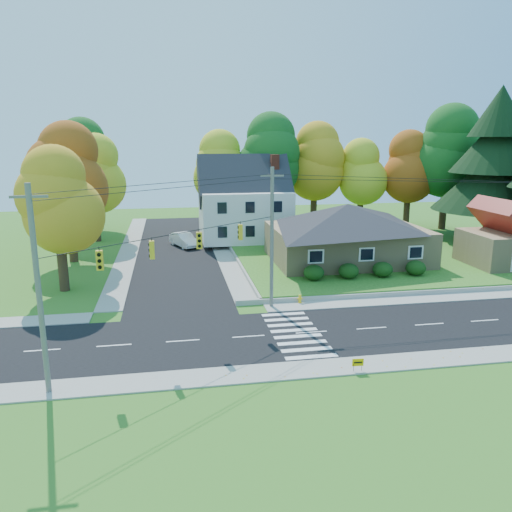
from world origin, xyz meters
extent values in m
plane|color=#3D7923|center=(0.00, 0.00, 0.00)|extent=(120.00, 120.00, 0.00)
cube|color=black|center=(0.00, 0.00, 0.01)|extent=(90.00, 8.00, 0.02)
cube|color=black|center=(-8.00, 26.00, 0.01)|extent=(8.00, 44.00, 0.02)
cube|color=#9C9A90|center=(0.00, 5.00, 0.04)|extent=(90.00, 2.00, 0.08)
cube|color=#9C9A90|center=(0.00, -5.00, 0.04)|extent=(90.00, 2.00, 0.08)
cube|color=#3D7923|center=(13.00, 21.00, 0.25)|extent=(30.00, 30.00, 0.50)
cube|color=tan|center=(8.00, 16.00, 2.10)|extent=(14.00, 10.00, 3.20)
pyramid|color=#26262B|center=(8.00, 16.00, 4.80)|extent=(14.60, 10.60, 2.20)
cube|color=silver|center=(0.00, 28.00, 3.30)|extent=(10.00, 8.00, 5.60)
pyramid|color=#26262B|center=(0.00, 28.00, 7.30)|extent=(10.40, 8.40, 2.40)
cube|color=brown|center=(3.50, 28.00, 5.30)|extent=(0.90, 0.90, 9.60)
cube|color=tan|center=(22.00, 12.00, 2.00)|extent=(7.00, 6.00, 3.00)
pyramid|color=maroon|center=(22.00, 12.00, 4.30)|extent=(7.30, 6.30, 1.60)
ellipsoid|color=#163A10|center=(3.00, 9.80, 1.14)|extent=(1.70, 1.70, 1.27)
ellipsoid|color=#163A10|center=(6.00, 9.80, 1.14)|extent=(1.70, 1.70, 1.27)
ellipsoid|color=#163A10|center=(9.00, 9.80, 1.14)|extent=(1.70, 1.70, 1.27)
ellipsoid|color=#163A10|center=(12.00, 9.80, 1.14)|extent=(1.70, 1.70, 1.27)
cylinder|color=#666059|center=(-14.50, -5.20, 5.00)|extent=(0.26, 0.26, 10.00)
cube|color=#666059|center=(-14.50, -5.20, 9.40)|extent=(1.60, 0.12, 0.12)
cylinder|color=#666059|center=(-1.50, 5.20, 5.00)|extent=(0.26, 0.26, 10.00)
cube|color=#666059|center=(-1.50, 5.20, 9.40)|extent=(1.60, 0.12, 0.12)
cube|color=gold|center=(-12.00, -3.20, 5.95)|extent=(0.34, 0.26, 1.00)
cube|color=gold|center=(-9.50, -1.20, 5.95)|extent=(0.26, 0.34, 1.00)
cube|color=gold|center=(-6.80, 0.95, 5.95)|extent=(0.34, 0.26, 1.00)
cube|color=gold|center=(-4.00, 3.20, 5.95)|extent=(0.26, 0.34, 1.00)
cylinder|color=black|center=(-8.00, 0.00, 6.60)|extent=(13.02, 10.43, 0.04)
cylinder|color=#3F2A19|center=(-2.00, 34.00, 3.20)|extent=(0.80, 0.80, 5.40)
sphere|color=gold|center=(-2.00, 34.00, 7.10)|extent=(6.72, 6.72, 6.72)
sphere|color=gold|center=(-2.00, 34.00, 8.78)|extent=(5.91, 5.91, 5.91)
sphere|color=gold|center=(-2.00, 34.00, 10.46)|extent=(5.11, 5.11, 5.11)
cylinder|color=#3F2A19|center=(4.00, 33.00, 3.65)|extent=(0.86, 0.86, 6.30)
sphere|color=#1A5B1D|center=(4.00, 33.00, 8.20)|extent=(7.84, 7.84, 7.84)
sphere|color=#1A5B1D|center=(4.00, 33.00, 10.16)|extent=(6.90, 6.90, 6.90)
sphere|color=#1A5B1D|center=(4.00, 33.00, 12.12)|extent=(5.96, 5.96, 5.96)
cylinder|color=#3F2A19|center=(10.00, 34.00, 3.43)|extent=(0.83, 0.83, 5.85)
sphere|color=gold|center=(10.00, 34.00, 7.65)|extent=(7.28, 7.28, 7.28)
sphere|color=gold|center=(10.00, 34.00, 9.47)|extent=(6.41, 6.41, 6.41)
sphere|color=gold|center=(10.00, 34.00, 11.29)|extent=(5.53, 5.53, 5.53)
cylinder|color=#3F2A19|center=(16.00, 33.00, 2.98)|extent=(0.77, 0.77, 4.95)
sphere|color=gold|center=(16.00, 33.00, 6.55)|extent=(6.16, 6.16, 6.16)
sphere|color=gold|center=(16.00, 33.00, 8.09)|extent=(5.42, 5.42, 5.42)
sphere|color=gold|center=(16.00, 33.00, 9.63)|extent=(4.68, 4.68, 4.68)
cylinder|color=#3F2A19|center=(22.00, 32.00, 3.20)|extent=(0.80, 0.80, 5.40)
sphere|color=#A14B14|center=(22.00, 32.00, 7.10)|extent=(6.72, 6.72, 6.72)
sphere|color=#A14B14|center=(22.00, 32.00, 8.78)|extent=(5.91, 5.91, 5.91)
sphere|color=#A14B14|center=(22.00, 32.00, 10.46)|extent=(5.11, 5.11, 5.11)
cylinder|color=#3F2A19|center=(26.00, 30.00, 3.88)|extent=(0.89, 0.89, 6.75)
sphere|color=#1A5B1D|center=(26.00, 30.00, 8.75)|extent=(8.40, 8.40, 8.40)
sphere|color=#1A5B1D|center=(26.00, 30.00, 10.85)|extent=(7.39, 7.39, 7.39)
sphere|color=#1A5B1D|center=(26.00, 30.00, 12.95)|extent=(6.38, 6.38, 6.38)
cylinder|color=#3F2A19|center=(27.00, 22.00, 1.94)|extent=(0.40, 0.40, 2.88)
cone|color=black|center=(27.00, 22.00, 7.38)|extent=(12.80, 12.80, 6.72)
cone|color=black|center=(27.00, 22.00, 11.22)|extent=(9.60, 9.60, 6.08)
cone|color=black|center=(27.00, 22.00, 14.74)|extent=(6.40, 6.40, 5.44)
cylinder|color=#3F2A19|center=(-17.00, 12.00, 2.48)|extent=(0.77, 0.77, 4.95)
sphere|color=gold|center=(-17.00, 12.00, 6.05)|extent=(6.16, 6.16, 6.16)
sphere|color=gold|center=(-17.00, 12.00, 7.59)|extent=(5.42, 5.42, 5.42)
sphere|color=gold|center=(-17.00, 12.00, 9.13)|extent=(4.68, 4.68, 4.68)
cylinder|color=#3F2A19|center=(-18.00, 22.00, 2.93)|extent=(0.83, 0.83, 5.85)
sphere|color=#A14B14|center=(-18.00, 22.00, 7.15)|extent=(7.28, 7.28, 7.28)
sphere|color=#A14B14|center=(-18.00, 22.00, 8.97)|extent=(6.41, 6.41, 6.41)
sphere|color=#A14B14|center=(-18.00, 22.00, 10.79)|extent=(5.53, 5.53, 5.53)
cylinder|color=#3F2A19|center=(-17.00, 32.00, 2.70)|extent=(0.80, 0.80, 5.40)
sphere|color=gold|center=(-17.00, 32.00, 6.60)|extent=(6.72, 6.72, 6.72)
sphere|color=gold|center=(-17.00, 32.00, 8.28)|extent=(5.91, 5.91, 5.91)
sphere|color=gold|center=(-17.00, 32.00, 9.96)|extent=(5.11, 5.11, 5.11)
cylinder|color=#3F2A19|center=(-19.00, 40.00, 3.15)|extent=(0.86, 0.86, 6.30)
sphere|color=#1A5B1D|center=(-19.00, 40.00, 7.70)|extent=(7.84, 7.84, 7.84)
sphere|color=#1A5B1D|center=(-19.00, 40.00, 9.66)|extent=(6.90, 6.90, 6.90)
sphere|color=#1A5B1D|center=(-19.00, 40.00, 11.62)|extent=(5.96, 5.96, 5.96)
imported|color=silver|center=(-7.01, 27.07, 0.80)|extent=(3.37, 4.98, 1.55)
cylinder|color=yellow|center=(0.73, 5.59, 0.04)|extent=(0.31, 0.31, 0.09)
cylinder|color=yellow|center=(0.73, 5.59, 0.30)|extent=(0.21, 0.21, 0.47)
sphere|color=yellow|center=(0.73, 5.59, 0.59)|extent=(0.22, 0.22, 0.22)
cylinder|color=yellow|center=(0.73, 5.59, 0.39)|extent=(0.40, 0.16, 0.10)
cylinder|color=black|center=(0.63, -5.69, 0.25)|extent=(0.02, 0.02, 0.50)
cylinder|color=black|center=(1.07, -5.69, 0.25)|extent=(0.02, 0.02, 0.50)
cube|color=#FEB300|center=(0.85, -5.69, 0.55)|extent=(0.60, 0.07, 0.40)
camera|label=1|loc=(-8.46, -28.31, 11.88)|focal=35.00mm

